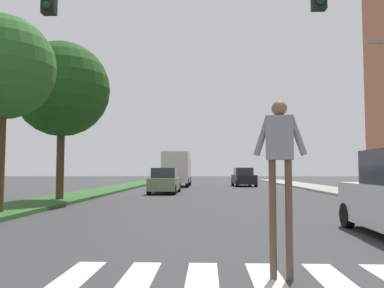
# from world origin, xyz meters

# --- Properties ---
(ground_plane) EXTENTS (140.00, 140.00, 0.00)m
(ground_plane) POSITION_xyz_m (0.00, 30.00, 0.00)
(ground_plane) COLOR #38383A
(crosswalk) EXTENTS (4.95, 2.20, 0.01)m
(crosswalk) POSITION_xyz_m (0.00, 7.28, 0.00)
(crosswalk) COLOR silver
(crosswalk) RESTS_ON ground_plane
(median_strip) EXTENTS (2.64, 64.00, 0.15)m
(median_strip) POSITION_xyz_m (-7.63, 28.00, 0.07)
(median_strip) COLOR #2D5B28
(median_strip) RESTS_ON ground_plane
(tree_mid) EXTENTS (3.50, 3.50, 6.55)m
(tree_mid) POSITION_xyz_m (-7.23, 14.64, 4.92)
(tree_mid) COLOR #4C3823
(tree_mid) RESTS_ON median_strip
(tree_far) EXTENTS (4.55, 4.55, 7.51)m
(tree_far) POSITION_xyz_m (-7.35, 20.40, 5.37)
(tree_far) COLOR #4C3823
(tree_far) RESTS_ON median_strip
(sidewalk_right) EXTENTS (3.00, 64.00, 0.15)m
(sidewalk_right) POSITION_xyz_m (8.58, 28.00, 0.07)
(sidewalk_right) COLOR #9E9991
(sidewalk_right) RESTS_ON ground_plane
(traffic_light_gantry) EXTENTS (10.06, 0.30, 6.00)m
(traffic_light_gantry) POSITION_xyz_m (-3.58, 9.66, 4.40)
(traffic_light_gantry) COLOR gold
(traffic_light_gantry) RESTS_ON median_strip
(pedestrian_performer) EXTENTS (0.75, 0.31, 2.49)m
(pedestrian_performer) POSITION_xyz_m (0.65, 7.46, 1.66)
(pedestrian_performer) COLOR brown
(pedestrian_performer) RESTS_ON ground_plane
(sedan_midblock) EXTENTS (1.81, 4.40, 1.65)m
(sedan_midblock) POSITION_xyz_m (-3.16, 27.67, 0.77)
(sedan_midblock) COLOR gray
(sedan_midblock) RESTS_ON ground_plane
(sedan_distant) EXTENTS (2.11, 4.53, 1.73)m
(sedan_distant) POSITION_xyz_m (3.02, 39.46, 0.80)
(sedan_distant) COLOR black
(sedan_distant) RESTS_ON ground_plane
(truck_box_delivery) EXTENTS (2.40, 6.20, 3.10)m
(truck_box_delivery) POSITION_xyz_m (-3.19, 38.41, 1.63)
(truck_box_delivery) COLOR #B7B7BC
(truck_box_delivery) RESTS_ON ground_plane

